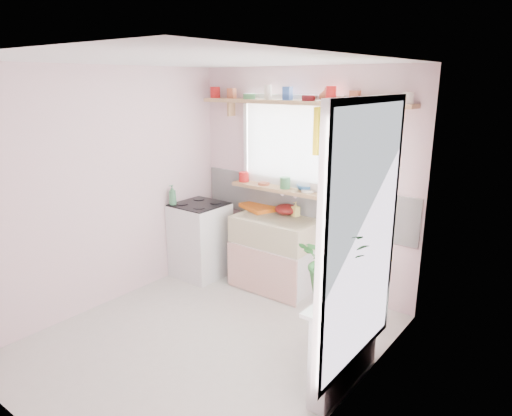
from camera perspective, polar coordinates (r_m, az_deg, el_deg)
The scene contains 19 objects.
room at distance 4.23m, azimuth 8.10°, elevation 2.16°, with size 3.20×3.20×3.20m.
sink_unit at distance 5.28m, azimuth 2.36°, elevation -5.63°, with size 0.95×0.65×1.11m.
cooker at distance 5.66m, azimuth -6.97°, elevation -3.91°, with size 0.58×0.58×0.93m.
radiator_ledge at distance 3.78m, azimuth 11.10°, elevation -15.72°, with size 0.22×0.95×0.78m.
windowsill at distance 5.21m, azimuth 3.63°, elevation 2.25°, with size 1.40×0.22×0.04m, color tan.
pine_shelf at distance 4.98m, azimuth 5.23°, elevation 13.00°, with size 2.52×0.24×0.04m, color tan.
shelf_crockery at distance 4.99m, azimuth 5.02°, elevation 13.86°, with size 2.47×0.11×0.12m.
sill_crockery at distance 5.19m, azimuth 3.64°, elevation 3.07°, with size 1.35×0.11×0.12m.
dish_tray at distance 5.50m, azimuth 0.46°, elevation 0.13°, with size 0.45×0.34×0.04m, color #D46012.
colander at distance 5.28m, azimuth 3.79°, elevation -0.16°, with size 0.26×0.26×0.12m, color #611210.
jade_plant at distance 3.45m, azimuth 9.70°, elevation -6.57°, with size 0.51×0.44×0.56m, color #286327.
fruit_bowl at distance 3.85m, azimuth 12.12°, elevation -8.28°, with size 0.28×0.28×0.07m, color silver.
herb_pot at distance 3.22m, azimuth 8.81°, elevation -11.70°, with size 0.11×0.07×0.20m, color #245923.
soap_bottle_sink at distance 5.21m, azimuth 4.97°, elevation -0.13°, with size 0.08×0.08×0.17m, color #D5C35E.
sill_cup at distance 5.06m, azimuth 7.43°, elevation 2.55°, with size 0.13×0.13×0.10m, color beige.
sill_bowl at distance 5.12m, azimuth 6.25°, elevation 2.55°, with size 0.21×0.21×0.07m, color #2F6399.
shelf_vase at distance 4.88m, azimuth 8.66°, elevation 13.87°, with size 0.13×0.13×0.14m, color #A55332.
cooker_bottle at distance 5.51m, azimuth -10.41°, elevation 1.62°, with size 0.09×0.09×0.24m, color #3D7A50.
fruit at distance 3.83m, azimuth 12.29°, elevation -7.46°, with size 0.20×0.14×0.10m.
Camera 1 is at (2.66, -2.74, 2.35)m, focal length 32.00 mm.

